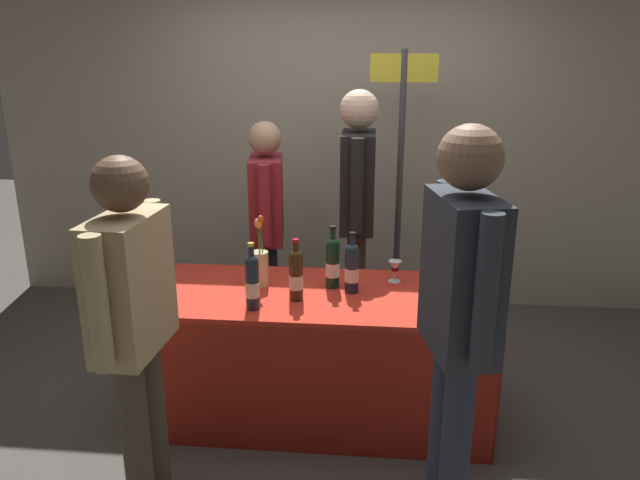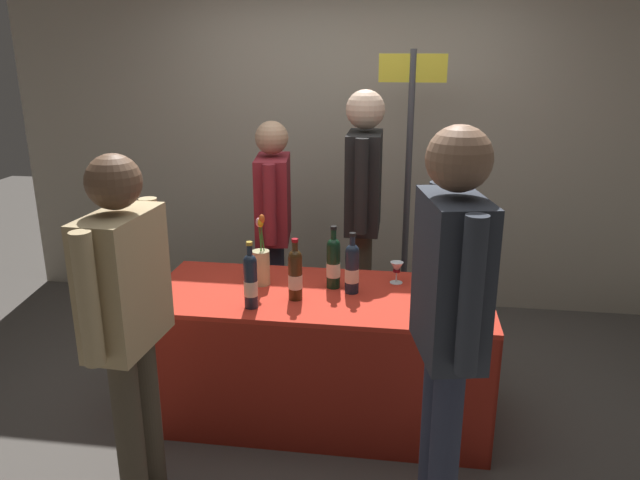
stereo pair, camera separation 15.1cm
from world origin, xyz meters
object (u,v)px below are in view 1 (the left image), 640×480
(wine_glass_near_vendor, at_px, (432,295))
(taster_foreground_right, at_px, (459,305))
(tasting_table, at_px, (320,329))
(booth_signpost, at_px, (400,167))
(flower_vase, at_px, (260,265))
(display_bottle_0, at_px, (296,274))
(featured_wine_bottle, at_px, (333,262))
(wine_glass_mid, at_px, (395,267))
(vendor_presenter, at_px, (358,200))

(wine_glass_near_vendor, xyz_separation_m, taster_foreground_right, (0.04, -0.60, 0.21))
(tasting_table, height_order, booth_signpost, booth_signpost)
(flower_vase, height_order, taster_foreground_right, taster_foreground_right)
(display_bottle_0, xyz_separation_m, taster_foreground_right, (0.74, -0.74, 0.18))
(featured_wine_bottle, height_order, wine_glass_near_vendor, featured_wine_bottle)
(taster_foreground_right, bearing_deg, wine_glass_mid, 0.08)
(flower_vase, bearing_deg, featured_wine_bottle, 1.72)
(display_bottle_0, relative_size, taster_foreground_right, 0.19)
(display_bottle_0, distance_m, wine_glass_mid, 0.61)
(featured_wine_bottle, height_order, booth_signpost, booth_signpost)
(tasting_table, height_order, vendor_presenter, vendor_presenter)
(flower_vase, bearing_deg, tasting_table, -12.85)
(display_bottle_0, distance_m, wine_glass_near_vendor, 0.71)
(wine_glass_mid, bearing_deg, tasting_table, -152.89)
(tasting_table, bearing_deg, wine_glass_near_vendor, -23.19)
(tasting_table, distance_m, taster_foreground_right, 1.18)
(wine_glass_mid, relative_size, flower_vase, 0.30)
(tasting_table, distance_m, wine_glass_near_vendor, 0.71)
(tasting_table, relative_size, vendor_presenter, 1.03)
(tasting_table, bearing_deg, display_bottle_0, -138.66)
(featured_wine_bottle, height_order, vendor_presenter, vendor_presenter)
(featured_wine_bottle, distance_m, vendor_presenter, 0.71)
(flower_vase, relative_size, booth_signpost, 0.20)
(wine_glass_near_vendor, bearing_deg, flower_vase, 160.53)
(display_bottle_0, xyz_separation_m, wine_glass_mid, (0.52, 0.31, -0.06))
(featured_wine_bottle, relative_size, wine_glass_mid, 2.86)
(tasting_table, height_order, flower_vase, flower_vase)
(wine_glass_mid, relative_size, vendor_presenter, 0.07)
(flower_vase, distance_m, booth_signpost, 1.38)
(flower_vase, bearing_deg, vendor_presenter, 53.43)
(featured_wine_bottle, bearing_deg, wine_glass_mid, 18.79)
(tasting_table, xyz_separation_m, taster_foreground_right, (0.62, -0.85, 0.54))
(flower_vase, xyz_separation_m, taster_foreground_right, (0.96, -0.92, 0.20))
(display_bottle_0, relative_size, wine_glass_mid, 2.71)
(display_bottle_0, distance_m, flower_vase, 0.29)
(wine_glass_near_vendor, xyz_separation_m, flower_vase, (-0.92, 0.32, 0.01))
(tasting_table, distance_m, flower_vase, 0.49)
(wine_glass_mid, bearing_deg, wine_glass_near_vendor, -69.46)
(vendor_presenter, distance_m, booth_signpost, 0.49)
(tasting_table, relative_size, flower_vase, 4.50)
(featured_wine_bottle, distance_m, display_bottle_0, 0.26)
(taster_foreground_right, bearing_deg, featured_wine_bottle, 19.39)
(display_bottle_0, height_order, wine_glass_near_vendor, display_bottle_0)
(wine_glass_mid, height_order, booth_signpost, booth_signpost)
(featured_wine_bottle, relative_size, taster_foreground_right, 0.20)
(wine_glass_near_vendor, relative_size, booth_signpost, 0.08)
(wine_glass_near_vendor, bearing_deg, vendor_presenter, 111.75)
(vendor_presenter, distance_m, taster_foreground_right, 1.68)
(tasting_table, height_order, taster_foreground_right, taster_foreground_right)
(tasting_table, height_order, wine_glass_mid, wine_glass_mid)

